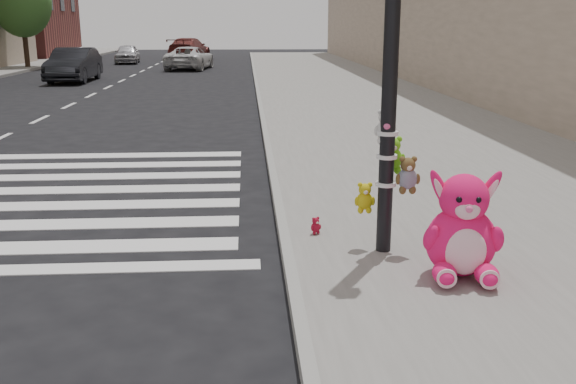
{
  "coord_description": "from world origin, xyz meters",
  "views": [
    {
      "loc": [
        1.13,
        -4.76,
        2.56
      ],
      "look_at": [
        1.57,
        2.06,
        0.75
      ],
      "focal_mm": 40.0,
      "sensor_mm": 36.0,
      "label": 1
    }
  ],
  "objects_px": {
    "pink_bunny": "(462,233)",
    "red_teddy": "(316,226)",
    "signal_pole": "(391,99)",
    "car_dark_far": "(74,65)",
    "car_white_near": "(190,58)"
  },
  "relations": [
    {
      "from": "car_dark_far",
      "to": "car_white_near",
      "type": "height_order",
      "value": "car_dark_far"
    },
    {
      "from": "pink_bunny",
      "to": "red_teddy",
      "type": "xyz_separation_m",
      "value": [
        -1.28,
        1.38,
        -0.34
      ]
    },
    {
      "from": "signal_pole",
      "to": "car_dark_far",
      "type": "bearing_deg",
      "value": 111.72
    },
    {
      "from": "red_teddy",
      "to": "car_white_near",
      "type": "height_order",
      "value": "car_white_near"
    },
    {
      "from": "pink_bunny",
      "to": "red_teddy",
      "type": "height_order",
      "value": "pink_bunny"
    },
    {
      "from": "signal_pole",
      "to": "pink_bunny",
      "type": "bearing_deg",
      "value": -54.32
    },
    {
      "from": "car_dark_far",
      "to": "car_white_near",
      "type": "relative_size",
      "value": 0.99
    },
    {
      "from": "signal_pole",
      "to": "car_white_near",
      "type": "distance_m",
      "value": 30.79
    },
    {
      "from": "signal_pole",
      "to": "pink_bunny",
      "type": "relative_size",
      "value": 3.67
    },
    {
      "from": "signal_pole",
      "to": "car_dark_far",
      "type": "height_order",
      "value": "signal_pole"
    },
    {
      "from": "red_teddy",
      "to": "car_dark_far",
      "type": "xyz_separation_m",
      "value": [
        -8.42,
        22.32,
        0.5
      ]
    },
    {
      "from": "signal_pole",
      "to": "red_teddy",
      "type": "xyz_separation_m",
      "value": [
        -0.7,
        0.58,
        -1.55
      ]
    },
    {
      "from": "pink_bunny",
      "to": "red_teddy",
      "type": "relative_size",
      "value": 5.22
    },
    {
      "from": "red_teddy",
      "to": "car_dark_far",
      "type": "bearing_deg",
      "value": 82.96
    },
    {
      "from": "pink_bunny",
      "to": "car_dark_far",
      "type": "relative_size",
      "value": 0.24
    }
  ]
}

